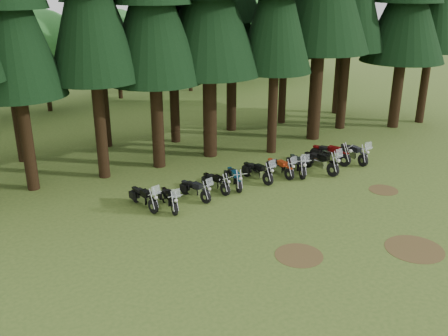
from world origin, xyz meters
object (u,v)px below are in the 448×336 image
at_px(motorcycle_1, 169,200).
at_px(motorcycle_7, 298,165).
at_px(motorcycle_2, 195,190).
at_px(motorcycle_3, 216,183).
at_px(motorcycle_6, 280,168).
at_px(motorcycle_8, 320,162).
at_px(motorcycle_9, 330,154).
at_px(motorcycle_0, 144,198).
at_px(motorcycle_5, 257,172).
at_px(motorcycle_4, 234,178).
at_px(motorcycle_10, 353,154).

distance_m(motorcycle_1, motorcycle_7, 7.62).
height_order(motorcycle_2, motorcycle_3, motorcycle_2).
xyz_separation_m(motorcycle_3, motorcycle_6, (3.88, -0.08, 0.03)).
xyz_separation_m(motorcycle_8, motorcycle_9, (1.39, 0.74, -0.02)).
bearing_deg(motorcycle_8, motorcycle_0, 168.39).
xyz_separation_m(motorcycle_5, motorcycle_9, (4.95, -0.03, 0.04)).
distance_m(motorcycle_4, motorcycle_8, 5.03).
height_order(motorcycle_2, motorcycle_9, motorcycle_2).
distance_m(motorcycle_3, motorcycle_5, 2.47).
bearing_deg(motorcycle_8, motorcycle_9, 21.60).
height_order(motorcycle_0, motorcycle_8, motorcycle_8).
distance_m(motorcycle_8, motorcycle_10, 2.63).
bearing_deg(motorcycle_10, motorcycle_6, 178.54).
relative_size(motorcycle_4, motorcycle_6, 0.97).
relative_size(motorcycle_5, motorcycle_7, 1.00).
bearing_deg(motorcycle_6, motorcycle_7, -18.99).
height_order(motorcycle_3, motorcycle_7, motorcycle_7).
xyz_separation_m(motorcycle_4, motorcycle_10, (7.60, -0.60, 0.05)).
height_order(motorcycle_5, motorcycle_8, motorcycle_8).
bearing_deg(motorcycle_3, motorcycle_6, -8.74).
bearing_deg(motorcycle_10, motorcycle_4, -179.46).
bearing_deg(motorcycle_4, motorcycle_7, 11.59).
height_order(motorcycle_1, motorcycle_9, motorcycle_1).
xyz_separation_m(motorcycle_0, motorcycle_8, (9.70, -0.91, 0.07)).
distance_m(motorcycle_3, motorcycle_10, 8.67).
bearing_deg(motorcycle_1, motorcycle_0, 150.20).
bearing_deg(motorcycle_2, motorcycle_6, -10.98).
bearing_deg(motorcycle_9, motorcycle_2, 161.29).
xyz_separation_m(motorcycle_5, motorcycle_10, (6.18, -0.61, 0.02)).
relative_size(motorcycle_6, motorcycle_10, 0.90).
distance_m(motorcycle_4, motorcycle_6, 2.82).
bearing_deg(motorcycle_4, motorcycle_1, -155.05).
xyz_separation_m(motorcycle_2, motorcycle_3, (1.28, 0.28, -0.02)).
xyz_separation_m(motorcycle_2, motorcycle_6, (5.16, 0.20, 0.01)).
relative_size(motorcycle_4, motorcycle_10, 0.88).
distance_m(motorcycle_6, motorcycle_9, 3.54).
bearing_deg(motorcycle_5, motorcycle_2, 176.20).
bearing_deg(motorcycle_2, motorcycle_0, 157.56).
distance_m(motorcycle_5, motorcycle_9, 4.95).
relative_size(motorcycle_0, motorcycle_10, 0.93).
distance_m(motorcycle_6, motorcycle_10, 4.80).
height_order(motorcycle_8, motorcycle_9, motorcycle_8).
xyz_separation_m(motorcycle_0, motorcycle_1, (0.89, -0.71, -0.02)).
bearing_deg(motorcycle_8, motorcycle_2, 169.70).
xyz_separation_m(motorcycle_4, motorcycle_7, (3.77, -0.33, 0.04)).
bearing_deg(motorcycle_0, motorcycle_9, -8.16).
relative_size(motorcycle_9, motorcycle_10, 1.00).
relative_size(motorcycle_8, motorcycle_10, 1.08).
xyz_separation_m(motorcycle_6, motorcycle_8, (2.15, -0.71, 0.08)).
relative_size(motorcycle_5, motorcycle_10, 0.95).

